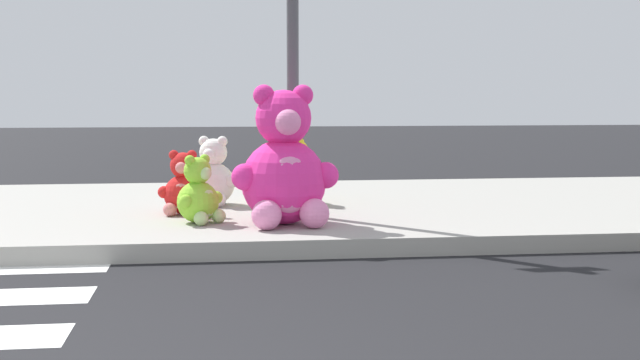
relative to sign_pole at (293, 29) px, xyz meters
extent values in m
cube|color=#9E9B93|center=(-1.00, 0.80, -1.77)|extent=(28.00, 4.40, 0.15)
cylinder|color=#4C4C51|center=(0.00, 0.00, -0.10)|extent=(0.11, 0.11, 3.20)
sphere|color=#F22D93|center=(-0.13, -0.55, -1.33)|extent=(0.73, 0.73, 0.73)
ellipsoid|color=pink|center=(-0.11, -0.81, -1.33)|extent=(0.42, 0.20, 0.47)
sphere|color=#F22D93|center=(-0.13, -0.55, -0.79)|extent=(0.48, 0.48, 0.48)
sphere|color=pink|center=(-0.11, -0.75, -0.82)|extent=(0.22, 0.22, 0.22)
sphere|color=#F22D93|center=(0.03, -0.53, -0.60)|extent=(0.18, 0.18, 0.18)
sphere|color=#F22D93|center=(0.22, -0.61, -1.28)|extent=(0.23, 0.23, 0.23)
sphere|color=pink|center=(0.10, -0.84, -1.57)|extent=(0.25, 0.25, 0.25)
sphere|color=#F22D93|center=(-0.30, -0.56, -0.60)|extent=(0.18, 0.18, 0.18)
sphere|color=#F22D93|center=(-0.47, -0.67, -1.28)|extent=(0.23, 0.23, 0.23)
sphere|color=pink|center=(-0.30, -0.88, -1.57)|extent=(0.25, 0.25, 0.25)
sphere|color=yellow|center=(0.11, 0.82, -1.49)|extent=(0.41, 0.41, 0.41)
ellipsoid|color=#F0DB80|center=(-0.04, 0.79, -1.49)|extent=(0.14, 0.24, 0.27)
sphere|color=yellow|center=(0.11, 0.82, -1.18)|extent=(0.27, 0.27, 0.27)
sphere|color=#F0DB80|center=(0.00, 0.80, -1.20)|extent=(0.12, 0.12, 0.12)
sphere|color=yellow|center=(0.13, 0.73, -1.07)|extent=(0.10, 0.10, 0.10)
sphere|color=yellow|center=(0.11, 0.62, -1.46)|extent=(0.13, 0.13, 0.13)
sphere|color=#F0DB80|center=(-0.03, 0.67, -1.63)|extent=(0.14, 0.14, 0.14)
sphere|color=yellow|center=(0.09, 0.92, -1.07)|extent=(0.10, 0.10, 0.10)
sphere|color=yellow|center=(0.01, 1.00, -1.46)|extent=(0.13, 0.13, 0.13)
sphere|color=#F0DB80|center=(-0.09, 0.89, -1.63)|extent=(0.14, 0.14, 0.14)
sphere|color=white|center=(-0.73, 0.81, -1.49)|extent=(0.42, 0.42, 0.42)
ellipsoid|color=white|center=(-0.78, 0.66, -1.49)|extent=(0.25, 0.17, 0.28)
sphere|color=white|center=(-0.73, 0.81, -1.17)|extent=(0.28, 0.28, 0.28)
sphere|color=white|center=(-0.77, 0.69, -1.19)|extent=(0.13, 0.13, 0.13)
sphere|color=white|center=(-0.64, 0.77, -1.06)|extent=(0.11, 0.11, 0.11)
sphere|color=white|center=(-0.56, 0.69, -1.45)|extent=(0.13, 0.13, 0.13)
sphere|color=white|center=(-0.68, 0.60, -1.62)|extent=(0.15, 0.15, 0.15)
sphere|color=white|center=(-0.82, 0.84, -1.06)|extent=(0.11, 0.11, 0.11)
sphere|color=white|center=(-0.94, 0.82, -1.45)|extent=(0.13, 0.13, 0.13)
sphere|color=white|center=(-0.90, 0.68, -1.62)|extent=(0.15, 0.15, 0.15)
sphere|color=red|center=(-1.01, 0.16, -1.52)|extent=(0.37, 0.37, 0.37)
ellipsoid|color=#DB7B7B|center=(-1.03, 0.03, -1.52)|extent=(0.21, 0.11, 0.24)
sphere|color=red|center=(-1.01, 0.16, -1.24)|extent=(0.24, 0.24, 0.24)
sphere|color=#DB7B7B|center=(-1.02, 0.06, -1.26)|extent=(0.11, 0.11, 0.11)
sphere|color=red|center=(-0.93, 0.15, -1.15)|extent=(0.09, 0.09, 0.09)
sphere|color=red|center=(-0.84, 0.09, -1.49)|extent=(0.11, 0.11, 0.11)
sphere|color=#DB7B7B|center=(-0.93, -0.01, -1.63)|extent=(0.13, 0.13, 0.13)
sphere|color=red|center=(-1.09, 0.17, -1.15)|extent=(0.09, 0.09, 0.09)
sphere|color=red|center=(-1.19, 0.14, -1.49)|extent=(0.11, 0.11, 0.11)
sphere|color=#DB7B7B|center=(-1.13, 0.02, -1.63)|extent=(0.13, 0.13, 0.13)
sphere|color=#8CD133|center=(-0.87, -0.40, -1.52)|extent=(0.36, 0.36, 0.36)
ellipsoid|color=#B8DE87|center=(-0.78, -0.50, -1.52)|extent=(0.20, 0.19, 0.24)
sphere|color=#8CD133|center=(-0.87, -0.40, -1.25)|extent=(0.24, 0.24, 0.24)
sphere|color=#B8DE87|center=(-0.80, -0.47, -1.26)|extent=(0.11, 0.11, 0.11)
sphere|color=#8CD133|center=(-0.80, -0.34, -1.15)|extent=(0.09, 0.09, 0.09)
sphere|color=#8CD133|center=(-0.71, -0.32, -1.49)|extent=(0.11, 0.11, 0.11)
sphere|color=#B8DE87|center=(-0.69, -0.45, -1.64)|extent=(0.12, 0.12, 0.12)
sphere|color=#8CD133|center=(-0.93, -0.45, -1.15)|extent=(0.09, 0.09, 0.09)
sphere|color=#8CD133|center=(-0.97, -0.55, -1.49)|extent=(0.11, 0.11, 0.11)
sphere|color=#B8DE87|center=(-0.84, -0.58, -1.64)|extent=(0.12, 0.12, 0.12)
camera|label=1|loc=(-0.73, -7.67, -0.59)|focal=47.09mm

